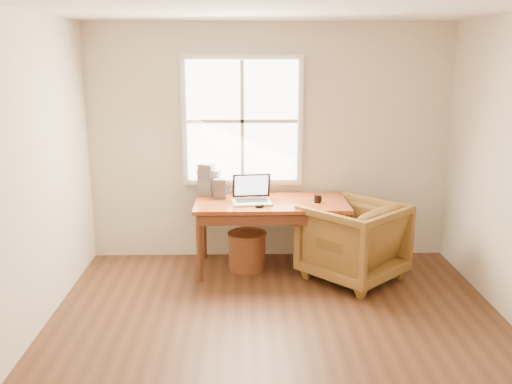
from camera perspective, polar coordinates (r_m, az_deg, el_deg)
The scene contains 11 objects.
room_shell at distance 4.28m, azimuth 2.32°, elevation 0.93°, with size 4.04×4.54×2.64m.
desk at distance 6.01m, azimuth 1.52°, elevation -1.12°, with size 1.60×0.80×0.04m, color brown.
armchair at distance 5.91m, azimuth 9.66°, elevation -4.85°, with size 0.87×0.89×0.81m, color brown.
wicker_stool at distance 6.16m, azimuth -0.88°, elevation -5.93°, with size 0.39×0.39×0.39m, color brown.
laptop at distance 5.88m, azimuth -0.44°, elevation 0.17°, with size 0.38×0.39×0.28m, color #B7BBBF, non-canonical shape.
mouse at distance 5.75m, azimuth 0.35°, elevation -1.39°, with size 0.10×0.06×0.03m, color black.
coffee_mug at distance 5.97m, azimuth 6.16°, elevation -0.69°, with size 0.07×0.07×0.08m, color black.
cd_stack_a at distance 6.26m, azimuth -4.29°, elevation 0.97°, with size 0.14×0.13×0.28m, color silver.
cd_stack_b at distance 6.12m, azimuth -3.61°, elevation 0.32°, with size 0.13×0.12×0.21m, color #27272D.
cd_stack_c at distance 6.25m, azimuth -4.99°, elevation 1.27°, with size 0.16×0.14×0.35m, color #A4A1AF.
cd_stack_d at distance 6.33m, azimuth -3.13°, elevation 0.56°, with size 0.13×0.11×0.16m, color #AEB4BA.
Camera 1 is at (-0.29, -4.00, 2.26)m, focal length 40.00 mm.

